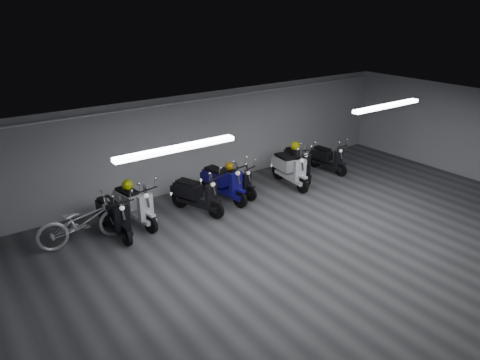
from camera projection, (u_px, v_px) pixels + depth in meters
floor at (324, 253)px, 10.04m from camera, size 14.00×10.00×0.01m
ceiling at (334, 131)px, 8.99m from camera, size 14.00×10.00×0.01m
back_wall at (205, 140)px, 13.28m from camera, size 14.00×0.01×2.80m
fluor_strip_left at (177, 148)px, 8.14m from camera, size 2.40×0.18×0.08m
fluor_strip_right at (387, 106)px, 11.39m from camera, size 2.40×0.18×0.08m
conduit at (205, 99)px, 12.76m from camera, size 13.60×0.05×0.05m
scooter_1 at (113, 210)px, 10.52m from camera, size 0.70×1.82×1.33m
scooter_2 at (134, 199)px, 11.04m from camera, size 0.94×1.94×1.39m
scooter_3 at (197, 189)px, 11.66m from camera, size 1.21×1.91×1.35m
scooter_4 at (224, 177)px, 12.36m from camera, size 0.93×1.98×1.42m
scooter_5 at (235, 177)px, 12.71m from camera, size 0.96×1.68×1.19m
scooter_6 at (290, 164)px, 13.40m from camera, size 0.83×1.95×1.41m
scooter_7 at (298, 158)px, 13.94m from camera, size 1.14×1.95×1.38m
scooter_8 at (328, 154)px, 14.53m from camera, size 0.66×1.67×1.22m
bicycle at (82, 217)px, 10.20m from camera, size 2.11×0.89×1.33m
helmet_0 at (127, 185)px, 11.09m from camera, size 0.28×0.28×0.28m
helmet_1 at (229, 166)px, 12.73m from camera, size 0.25×0.25×0.25m
helmet_2 at (295, 146)px, 14.05m from camera, size 0.29×0.29×0.29m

